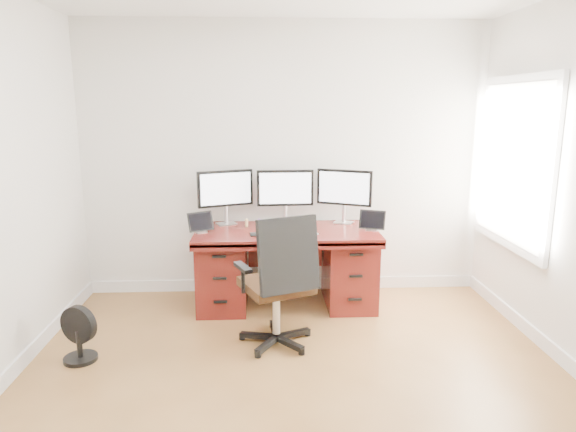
{
  "coord_description": "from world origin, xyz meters",
  "views": [
    {
      "loc": [
        -0.21,
        -2.85,
        1.9
      ],
      "look_at": [
        0.0,
        1.5,
        0.95
      ],
      "focal_mm": 32.0,
      "sensor_mm": 36.0,
      "label": 1
    }
  ],
  "objects_px": {
    "office_chair": "(279,303)",
    "monitor_center": "(285,190)",
    "desk": "(286,265)",
    "keyboard": "(282,233)",
    "floor_fan": "(79,335)"
  },
  "relations": [
    {
      "from": "office_chair",
      "to": "monitor_center",
      "type": "distance_m",
      "value": 1.33
    },
    {
      "from": "desk",
      "to": "keyboard",
      "type": "height_order",
      "value": "keyboard"
    },
    {
      "from": "desk",
      "to": "monitor_center",
      "type": "relative_size",
      "value": 3.09
    },
    {
      "from": "office_chair",
      "to": "keyboard",
      "type": "bearing_deg",
      "value": 63.12
    },
    {
      "from": "monitor_center",
      "to": "keyboard",
      "type": "relative_size",
      "value": 2.2
    },
    {
      "from": "office_chair",
      "to": "keyboard",
      "type": "xyz_separation_m",
      "value": [
        0.05,
        0.69,
        0.4
      ]
    },
    {
      "from": "desk",
      "to": "monitor_center",
      "type": "height_order",
      "value": "monitor_center"
    },
    {
      "from": "desk",
      "to": "monitor_center",
      "type": "distance_m",
      "value": 0.72
    },
    {
      "from": "desk",
      "to": "monitor_center",
      "type": "xyz_separation_m",
      "value": [
        0.0,
        0.24,
        0.68
      ]
    },
    {
      "from": "desk",
      "to": "keyboard",
      "type": "relative_size",
      "value": 6.8
    },
    {
      "from": "office_chair",
      "to": "floor_fan",
      "type": "bearing_deg",
      "value": 163.73
    },
    {
      "from": "floor_fan",
      "to": "keyboard",
      "type": "relative_size",
      "value": 1.72
    },
    {
      "from": "desk",
      "to": "floor_fan",
      "type": "distance_m",
      "value": 1.93
    },
    {
      "from": "monitor_center",
      "to": "keyboard",
      "type": "distance_m",
      "value": 0.53
    },
    {
      "from": "floor_fan",
      "to": "monitor_center",
      "type": "xyz_separation_m",
      "value": [
        1.61,
        1.28,
        0.88
      ]
    }
  ]
}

